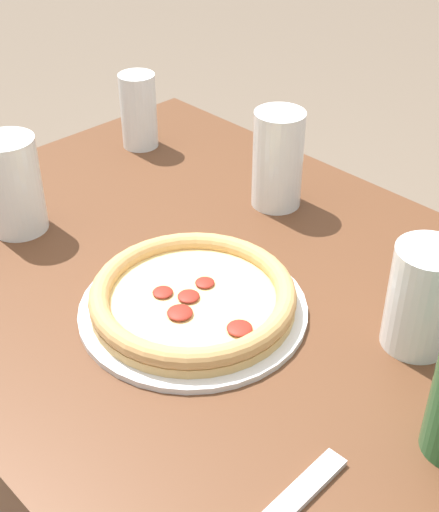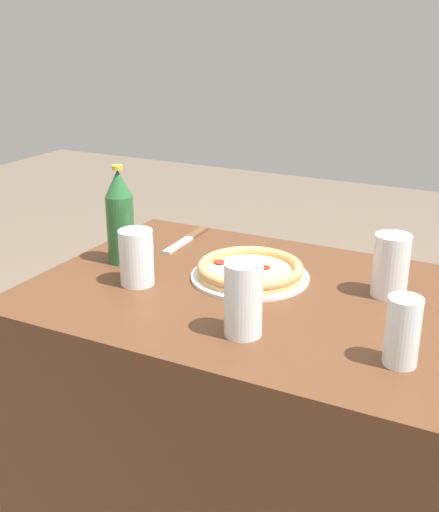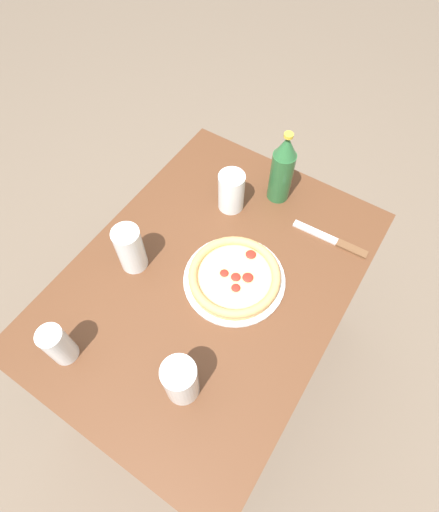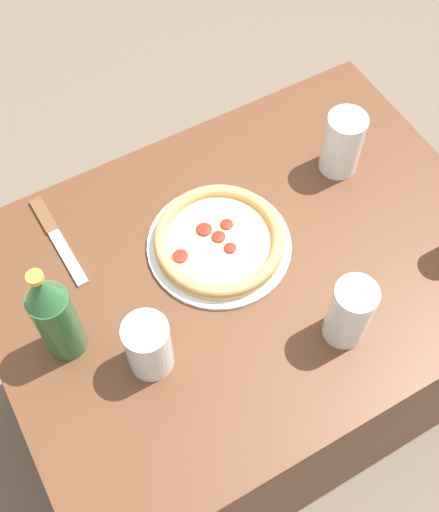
# 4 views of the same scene
# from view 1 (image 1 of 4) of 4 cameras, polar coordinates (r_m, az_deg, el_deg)

# --- Properties ---
(table) EXTENTS (0.98, 0.71, 0.74)m
(table) POSITION_cam_1_polar(r_m,az_deg,el_deg) (1.18, -0.40, -16.28)
(table) COLOR #56331E
(table) RESTS_ON ground_plane
(pizza_veggie) EXTENTS (0.28, 0.28, 0.04)m
(pizza_veggie) POSITION_cam_1_polar(r_m,az_deg,el_deg) (0.86, -2.13, -3.49)
(pizza_veggie) COLOR silver
(pizza_veggie) RESTS_ON table
(glass_cola) EXTENTS (0.07, 0.07, 0.15)m
(glass_cola) POSITION_cam_1_polar(r_m,az_deg,el_deg) (1.06, 4.67, 7.45)
(glass_cola) COLOR white
(glass_cola) RESTS_ON table
(glass_mango_juice) EXTENTS (0.06, 0.06, 0.13)m
(glass_mango_juice) POSITION_cam_1_polar(r_m,az_deg,el_deg) (1.24, -6.47, 11.23)
(glass_mango_juice) COLOR white
(glass_mango_juice) RESTS_ON table
(glass_orange_juice) EXTENTS (0.08, 0.08, 0.14)m
(glass_orange_juice) POSITION_cam_1_polar(r_m,az_deg,el_deg) (1.03, -16.12, 5.13)
(glass_orange_juice) COLOR white
(glass_orange_juice) RESTS_ON table
(glass_lemonade) EXTENTS (0.08, 0.08, 0.13)m
(glass_lemonade) POSITION_cam_1_polar(r_m,az_deg,el_deg) (0.82, 15.89, -3.43)
(glass_lemonade) COLOR white
(glass_lemonade) RESTS_ON table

